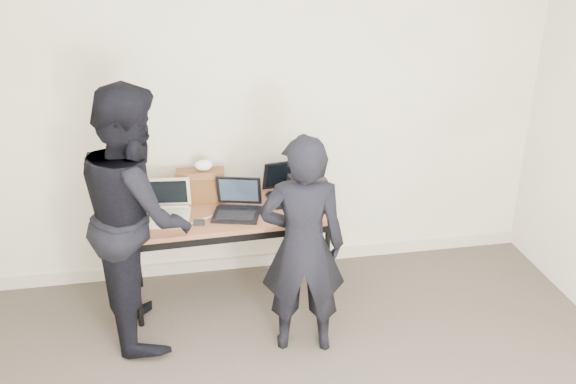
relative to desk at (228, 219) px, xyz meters
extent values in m
cube|color=beige|center=(0.30, 0.43, 0.69)|extent=(4.50, 0.05, 2.70)
cube|color=brown|center=(0.00, 0.01, 0.04)|extent=(1.52, 0.71, 0.03)
cylinder|color=black|center=(-0.68, -0.28, -0.32)|extent=(0.04, 0.04, 0.68)
cylinder|color=black|center=(0.70, -0.23, -0.32)|extent=(0.04, 0.04, 0.68)
cylinder|color=black|center=(-0.70, 0.25, -0.32)|extent=(0.04, 0.04, 0.68)
cylinder|color=black|center=(0.68, 0.30, -0.32)|extent=(0.04, 0.04, 0.68)
cube|color=black|center=(0.01, -0.27, -0.02)|extent=(1.40, 0.08, 0.06)
cube|color=beige|center=(-0.44, -0.06, 0.08)|extent=(0.36, 0.31, 0.04)
cube|color=beige|center=(-0.45, -0.09, 0.10)|extent=(0.28, 0.18, 0.01)
cube|color=beige|center=(-0.43, 0.09, 0.21)|extent=(0.33, 0.09, 0.23)
cube|color=black|center=(-0.43, 0.09, 0.21)|extent=(0.28, 0.07, 0.19)
cube|color=beige|center=(-0.43, 0.07, 0.10)|extent=(0.30, 0.05, 0.02)
cube|color=black|center=(0.05, -0.09, 0.07)|extent=(0.38, 0.33, 0.02)
cube|color=black|center=(0.04, -0.12, 0.08)|extent=(0.30, 0.20, 0.01)
cube|color=black|center=(0.09, 0.06, 0.20)|extent=(0.34, 0.16, 0.23)
cube|color=#26333F|center=(0.09, 0.05, 0.20)|extent=(0.29, 0.13, 0.19)
cube|color=black|center=(0.08, 0.03, 0.08)|extent=(0.29, 0.09, 0.02)
cube|color=black|center=(0.51, 0.12, 0.07)|extent=(0.40, 0.31, 0.02)
cube|color=black|center=(0.51, 0.09, 0.09)|extent=(0.31, 0.19, 0.01)
cube|color=black|center=(0.48, 0.28, 0.20)|extent=(0.37, 0.14, 0.24)
cube|color=black|center=(0.48, 0.28, 0.21)|extent=(0.32, 0.11, 0.20)
cube|color=black|center=(0.49, 0.25, 0.08)|extent=(0.32, 0.07, 0.02)
cube|color=#5B3517|center=(-0.18, 0.23, 0.18)|extent=(0.37, 0.18, 0.24)
cube|color=#5B3517|center=(-0.18, 0.17, 0.28)|extent=(0.36, 0.10, 0.07)
cube|color=#5B3517|center=(-0.02, 0.22, 0.16)|extent=(0.02, 0.10, 0.02)
ellipsoid|color=white|center=(-0.15, 0.23, 0.34)|extent=(0.14, 0.11, 0.08)
cube|color=black|center=(0.63, 0.19, 0.13)|extent=(0.28, 0.25, 0.15)
cube|color=black|center=(-0.22, -0.17, 0.07)|extent=(0.08, 0.06, 0.03)
cube|color=black|center=(0.52, 0.05, 0.06)|extent=(0.14, 0.23, 0.01)
cube|color=silver|center=(0.01, -0.11, 0.06)|extent=(0.21, 0.14, 0.01)
cube|color=black|center=(0.30, 0.00, 0.06)|extent=(0.31, 0.14, 0.01)
cube|color=silver|center=(-0.22, -0.12, 0.06)|extent=(0.25, 0.15, 0.01)
imported|color=black|center=(0.42, -0.69, 0.10)|extent=(0.61, 0.45, 1.53)
imported|color=black|center=(-0.63, -0.30, 0.23)|extent=(0.81, 0.97, 1.79)
cube|color=#BEB49E|center=(0.30, 0.39, -0.61)|extent=(4.50, 0.03, 0.10)
camera|label=1|loc=(-0.33, -4.22, 2.13)|focal=40.00mm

